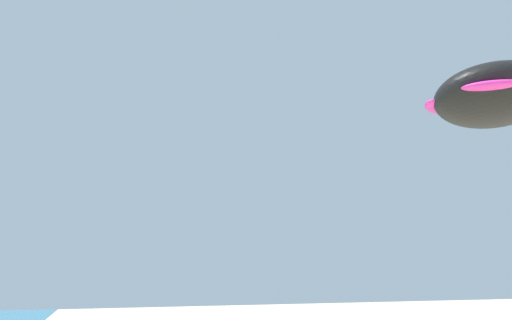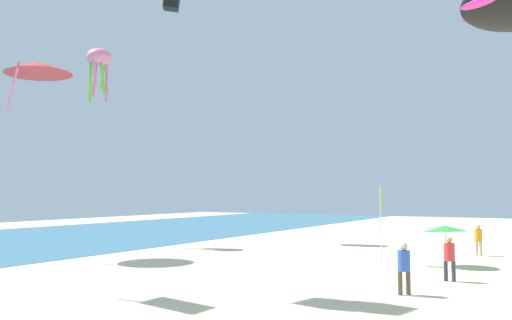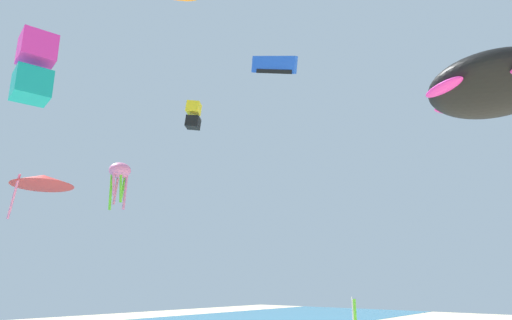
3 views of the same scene
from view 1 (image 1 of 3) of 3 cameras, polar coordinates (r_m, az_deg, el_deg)
name	(u,v)px [view 1 (image 1 of 3)]	position (r m, az deg, el deg)	size (l,w,h in m)	color
kite_turtle_black	(498,97)	(24.02, 25.03, 6.28)	(5.91, 6.72, 3.00)	black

